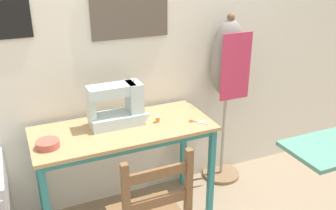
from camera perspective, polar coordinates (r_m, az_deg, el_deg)
The scene contains 8 objects.
wall_back at distance 2.66m, azimuth -9.51°, elevation 9.74°, with size 10.00×0.07×2.55m.
sewing_table at distance 2.57m, azimuth -6.62°, elevation -5.41°, with size 1.21×0.53×0.75m.
sewing_machine at distance 2.53m, azimuth -7.52°, elevation -0.13°, with size 0.37×0.18×0.31m.
fabric_bowl at distance 2.38m, azimuth -17.84°, elevation -5.66°, with size 0.14×0.14×0.05m.
scissors at distance 2.60m, azimuth 4.21°, elevation -2.55°, with size 0.12×0.11×0.01m.
thread_spool_near_machine at distance 2.64m, azimuth -3.19°, elevation -1.71°, with size 0.04×0.04×0.04m.
thread_spool_mid_table at distance 2.58m, azimuth -1.58°, elevation -2.21°, with size 0.04×0.04×0.04m.
dress_form at distance 2.99m, azimuth 9.10°, elevation 5.40°, with size 0.32×0.32×1.42m.
Camera 1 is at (-0.64, -1.92, 1.86)m, focal length 40.00 mm.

